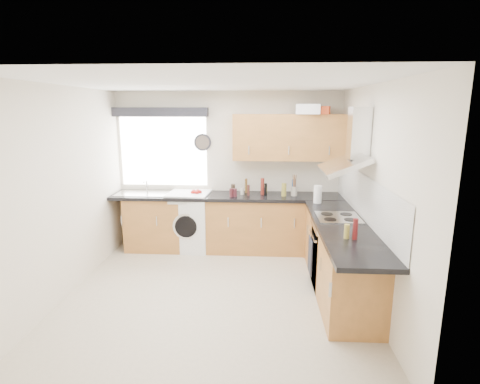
# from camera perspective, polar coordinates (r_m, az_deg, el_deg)

# --- Properties ---
(ground_plane) EXTENTS (3.60, 3.60, 0.00)m
(ground_plane) POSITION_cam_1_polar(r_m,az_deg,el_deg) (4.79, -3.71, -15.20)
(ground_plane) COLOR beige
(ceiling) EXTENTS (3.60, 3.60, 0.02)m
(ceiling) POSITION_cam_1_polar(r_m,az_deg,el_deg) (4.25, -4.20, 16.21)
(ceiling) COLOR white
(ceiling) RESTS_ON wall_back
(wall_back) EXTENTS (3.60, 0.02, 2.50)m
(wall_back) POSITION_cam_1_polar(r_m,az_deg,el_deg) (6.11, -1.83, 3.34)
(wall_back) COLOR silver
(wall_back) RESTS_ON ground_plane
(wall_front) EXTENTS (3.60, 0.02, 2.50)m
(wall_front) POSITION_cam_1_polar(r_m,az_deg,el_deg) (2.65, -8.86, -9.21)
(wall_front) COLOR silver
(wall_front) RESTS_ON ground_plane
(wall_left) EXTENTS (0.02, 3.60, 2.50)m
(wall_left) POSITION_cam_1_polar(r_m,az_deg,el_deg) (4.91, -25.27, -0.14)
(wall_left) COLOR silver
(wall_left) RESTS_ON ground_plane
(wall_right) EXTENTS (0.02, 3.60, 2.50)m
(wall_right) POSITION_cam_1_polar(r_m,az_deg,el_deg) (4.49, 19.47, -0.73)
(wall_right) COLOR silver
(wall_right) RESTS_ON ground_plane
(window) EXTENTS (1.40, 0.02, 1.10)m
(window) POSITION_cam_1_polar(r_m,az_deg,el_deg) (6.24, -11.56, 6.07)
(window) COLOR white
(window) RESTS_ON wall_back
(window_blind) EXTENTS (1.50, 0.18, 0.14)m
(window_blind) POSITION_cam_1_polar(r_m,az_deg,el_deg) (6.11, -12.04, 11.84)
(window_blind) COLOR #212128
(window_blind) RESTS_ON wall_back
(splashback) EXTENTS (0.01, 3.00, 0.54)m
(splashback) POSITION_cam_1_polar(r_m,az_deg,el_deg) (4.79, 18.33, -0.72)
(splashback) COLOR white
(splashback) RESTS_ON wall_right
(base_cab_back) EXTENTS (3.00, 0.58, 0.86)m
(base_cab_back) POSITION_cam_1_polar(r_m,az_deg,el_deg) (6.02, -2.97, -4.83)
(base_cab_back) COLOR #98622D
(base_cab_back) RESTS_ON ground_plane
(base_cab_corner) EXTENTS (0.60, 0.60, 0.86)m
(base_cab_corner) POSITION_cam_1_polar(r_m,az_deg,el_deg) (6.06, 12.31, -5.01)
(base_cab_corner) COLOR #98622D
(base_cab_corner) RESTS_ON ground_plane
(base_cab_right) EXTENTS (0.58, 2.10, 0.86)m
(base_cab_right) POSITION_cam_1_polar(r_m,az_deg,el_deg) (4.81, 14.89, -9.84)
(base_cab_right) COLOR #98622D
(base_cab_right) RESTS_ON ground_plane
(worktop_back) EXTENTS (3.60, 0.62, 0.05)m
(worktop_back) POSITION_cam_1_polar(r_m,az_deg,el_deg) (5.88, -2.06, -0.64)
(worktop_back) COLOR black
(worktop_back) RESTS_ON base_cab_back
(worktop_right) EXTENTS (0.62, 2.42, 0.05)m
(worktop_right) POSITION_cam_1_polar(r_m,az_deg,el_deg) (4.51, 15.46, -5.21)
(worktop_right) COLOR black
(worktop_right) RESTS_ON base_cab_right
(sink) EXTENTS (0.84, 0.46, 0.10)m
(sink) POSITION_cam_1_polar(r_m,az_deg,el_deg) (6.14, -14.53, 0.13)
(sink) COLOR silver
(sink) RESTS_ON worktop_back
(oven) EXTENTS (0.56, 0.58, 0.85)m
(oven) POSITION_cam_1_polar(r_m,az_deg,el_deg) (4.94, 14.43, -9.24)
(oven) COLOR black
(oven) RESTS_ON ground_plane
(hob_plate) EXTENTS (0.52, 0.52, 0.01)m
(hob_plate) POSITION_cam_1_polar(r_m,az_deg,el_deg) (4.79, 14.75, -3.75)
(hob_plate) COLOR silver
(hob_plate) RESTS_ON worktop_right
(extractor_hood) EXTENTS (0.52, 0.78, 0.66)m
(extractor_hood) POSITION_cam_1_polar(r_m,az_deg,el_deg) (4.65, 16.55, 6.40)
(extractor_hood) COLOR silver
(extractor_hood) RESTS_ON wall_right
(upper_cabinets) EXTENTS (1.70, 0.35, 0.70)m
(upper_cabinets) POSITION_cam_1_polar(r_m,az_deg,el_deg) (5.86, 7.37, 8.27)
(upper_cabinets) COLOR #98622D
(upper_cabinets) RESTS_ON wall_back
(washing_machine) EXTENTS (0.68, 0.66, 0.93)m
(washing_machine) POSITION_cam_1_polar(r_m,az_deg,el_deg) (6.10, -7.66, -4.36)
(washing_machine) COLOR white
(washing_machine) RESTS_ON ground_plane
(wall_clock) EXTENTS (0.28, 0.04, 0.28)m
(wall_clock) POSITION_cam_1_polar(r_m,az_deg,el_deg) (6.06, -5.74, 7.52)
(wall_clock) COLOR #212128
(wall_clock) RESTS_ON wall_back
(casserole) EXTENTS (0.40, 0.33, 0.15)m
(casserole) POSITION_cam_1_polar(r_m,az_deg,el_deg) (5.77, 10.47, 12.31)
(casserole) COLOR white
(casserole) RESTS_ON upper_cabinets
(storage_box) EXTENTS (0.30, 0.27, 0.12)m
(storage_box) POSITION_cam_1_polar(r_m,az_deg,el_deg) (5.79, 12.23, 12.09)
(storage_box) COLOR #C03D1A
(storage_box) RESTS_ON upper_cabinets
(utensil_pot) EXTENTS (0.11, 0.11, 0.14)m
(utensil_pot) POSITION_cam_1_polar(r_m,az_deg,el_deg) (5.85, 8.25, 0.09)
(utensil_pot) COLOR gray
(utensil_pot) RESTS_ON worktop_back
(kitchen_roll) EXTENTS (0.12, 0.12, 0.25)m
(kitchen_roll) POSITION_cam_1_polar(r_m,az_deg,el_deg) (5.45, 11.76, -0.35)
(kitchen_roll) COLOR white
(kitchen_roll) RESTS_ON worktop_right
(tomato_cluster) EXTENTS (0.19, 0.19, 0.07)m
(tomato_cluster) POSITION_cam_1_polar(r_m,az_deg,el_deg) (5.94, -6.70, 0.00)
(tomato_cluster) COLOR #AA120C
(tomato_cluster) RESTS_ON worktop_back
(jar_0) EXTENTS (0.04, 0.04, 0.17)m
(jar_0) POSITION_cam_1_polar(r_m,az_deg,el_deg) (5.79, 1.30, 0.26)
(jar_0) COLOR #451F18
(jar_0) RESTS_ON worktop_back
(jar_1) EXTENTS (0.08, 0.08, 0.20)m
(jar_1) POSITION_cam_1_polar(r_m,az_deg,el_deg) (5.80, 6.71, 0.35)
(jar_1) COLOR olive
(jar_1) RESTS_ON worktop_back
(jar_2) EXTENTS (0.04, 0.04, 0.20)m
(jar_2) POSITION_cam_1_polar(r_m,az_deg,el_deg) (5.78, 3.93, 0.35)
(jar_2) COLOR black
(jar_2) RESTS_ON worktop_back
(jar_3) EXTENTS (0.08, 0.08, 0.09)m
(jar_3) POSITION_cam_1_polar(r_m,az_deg,el_deg) (5.95, 3.73, 0.19)
(jar_3) COLOR #231956
(jar_3) RESTS_ON worktop_back
(jar_4) EXTENTS (0.04, 0.04, 0.14)m
(jar_4) POSITION_cam_1_polar(r_m,az_deg,el_deg) (5.92, 3.96, 0.36)
(jar_4) COLOR olive
(jar_4) RESTS_ON worktop_back
(jar_5) EXTENTS (0.05, 0.05, 0.11)m
(jar_5) POSITION_cam_1_polar(r_m,az_deg,el_deg) (5.87, 0.34, 0.13)
(jar_5) COLOR #BDB5A1
(jar_5) RESTS_ON worktop_back
(jar_6) EXTENTS (0.07, 0.07, 0.24)m
(jar_6) POSITION_cam_1_polar(r_m,az_deg,el_deg) (5.94, 8.22, 0.78)
(jar_6) COLOR navy
(jar_6) RESTS_ON worktop_back
(jar_7) EXTENTS (0.06, 0.06, 0.26)m
(jar_7) POSITION_cam_1_polar(r_m,az_deg,el_deg) (5.88, 3.43, 0.87)
(jar_7) COLOR maroon
(jar_7) RESTS_ON worktop_back
(jar_8) EXTENTS (0.07, 0.07, 0.15)m
(jar_8) POSITION_cam_1_polar(r_m,az_deg,el_deg) (5.96, -1.08, 0.51)
(jar_8) COLOR #30251A
(jar_8) RESTS_ON worktop_back
(jar_9) EXTENTS (0.05, 0.05, 0.13)m
(jar_9) POSITION_cam_1_polar(r_m,az_deg,el_deg) (5.72, -1.36, -0.11)
(jar_9) COLOR #45181D
(jar_9) RESTS_ON worktop_back
(jar_10) EXTENTS (0.07, 0.07, 0.12)m
(jar_10) POSITION_cam_1_polar(r_m,az_deg,el_deg) (5.74, -0.81, -0.10)
(jar_10) COLOR #3C151C
(jar_10) RESTS_ON worktop_back
(jar_11) EXTENTS (0.04, 0.04, 0.23)m
(jar_11) POSITION_cam_1_polar(r_m,az_deg,el_deg) (5.99, 0.93, 0.97)
(jar_11) COLOR brown
(jar_11) RESTS_ON worktop_back
(bottle_0) EXTENTS (0.06, 0.06, 0.15)m
(bottle_0) POSITION_cam_1_polar(r_m,az_deg,el_deg) (4.05, 15.96, -5.80)
(bottle_0) COLOR #A69439
(bottle_0) RESTS_ON worktop_right
(bottle_1) EXTENTS (0.05, 0.05, 0.22)m
(bottle_1) POSITION_cam_1_polar(r_m,az_deg,el_deg) (4.04, 17.16, -5.41)
(bottle_1) COLOR #5E1315
(bottle_1) RESTS_ON worktop_right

